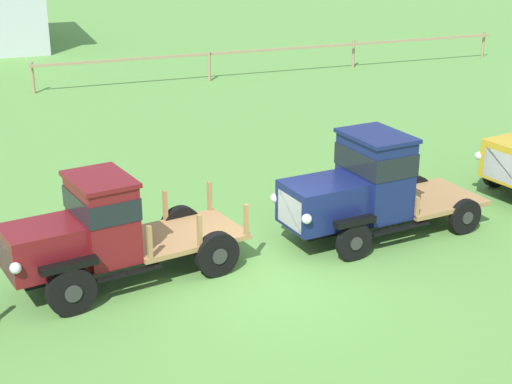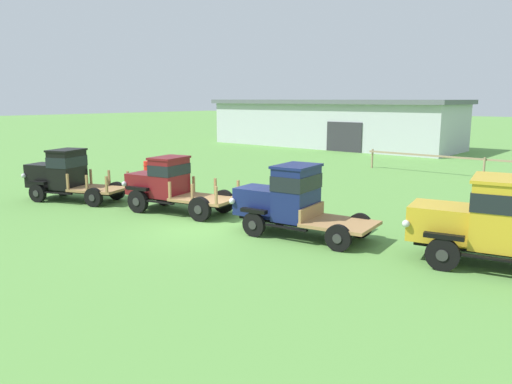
% 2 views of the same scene
% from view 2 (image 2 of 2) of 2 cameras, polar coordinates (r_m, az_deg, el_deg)
% --- Properties ---
extents(ground_plane, '(240.00, 240.00, 0.00)m').
position_cam_2_polar(ground_plane, '(16.71, -5.80, -4.22)').
color(ground_plane, '#5B9342').
extents(farm_shed, '(22.81, 7.80, 4.19)m').
position_cam_2_polar(farm_shed, '(46.12, 8.65, 7.82)').
color(farm_shed, '#B2B7BC').
rests_on(farm_shed, ground).
extents(vintage_truck_foreground_near, '(4.68, 2.93, 2.18)m').
position_cam_2_polar(vintage_truck_foreground_near, '(22.67, -21.03, 1.88)').
color(vintage_truck_foreground_near, black).
rests_on(vintage_truck_foreground_near, ground).
extents(vintage_truck_second_in_line, '(4.75, 2.44, 2.11)m').
position_cam_2_polar(vintage_truck_second_in_line, '(19.33, -9.98, 0.92)').
color(vintage_truck_second_in_line, black).
rests_on(vintage_truck_second_in_line, ground).
extents(vintage_truck_midrow_center, '(4.77, 2.29, 2.25)m').
position_cam_2_polar(vintage_truck_midrow_center, '(15.75, 3.91, -0.85)').
color(vintage_truck_midrow_center, black).
rests_on(vintage_truck_midrow_center, ground).
extents(vintage_truck_far_side, '(5.39, 2.97, 2.33)m').
position_cam_2_polar(vintage_truck_far_side, '(14.12, 26.71, -3.33)').
color(vintage_truck_far_side, black).
rests_on(vintage_truck_far_side, ground).
extents(oil_drum_beside_row, '(0.57, 0.57, 0.83)m').
position_cam_2_polar(oil_drum_beside_row, '(28.63, -12.18, 2.65)').
color(oil_drum_beside_row, red).
rests_on(oil_drum_beside_row, ground).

